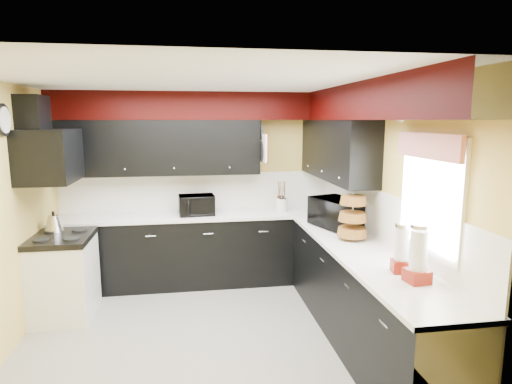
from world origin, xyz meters
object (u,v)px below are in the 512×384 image
Objects in this scene: toaster_oven at (197,205)px; knife_block at (281,204)px; microwave at (337,213)px; kettle at (54,223)px; utensil_crock at (282,205)px.

toaster_oven reaches higher than knife_block.
microwave reaches higher than kettle.
kettle is (-2.73, -0.54, -0.02)m from utensil_crock.
toaster_oven is 0.74× the size of microwave.
toaster_oven is at bearing 41.56° from microwave.
microwave is 3.19m from kettle.
microwave reaches higher than knife_block.
utensil_crock is (1.13, 0.05, -0.04)m from toaster_oven.
toaster_oven reaches higher than utensil_crock.
knife_block is (1.13, 0.07, -0.03)m from toaster_oven.
toaster_oven is 2.30× the size of knife_block.
knife_block is at bearing 90.00° from utensil_crock.
toaster_oven is 1.67m from kettle.
utensil_crock reaches higher than kettle.
microwave is 1.06m from knife_block.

